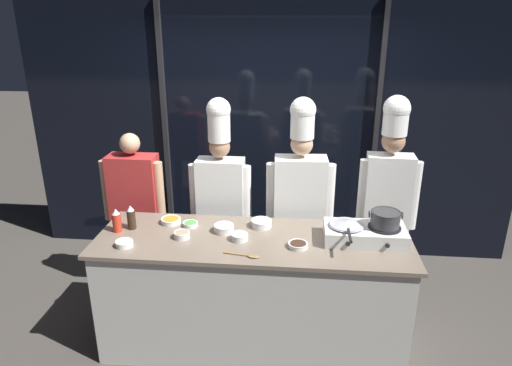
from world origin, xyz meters
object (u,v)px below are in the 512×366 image
Objects in this scene: prep_bowl_bean_sprouts at (261,223)px; prep_bowl_scallions at (190,224)px; frying_pan at (347,223)px; squeeze_bottle_chili at (117,221)px; person_guest at (135,200)px; portable_stove at (365,234)px; prep_bowl_garlic at (240,236)px; prep_bowl_carrots at (171,220)px; prep_bowl_noodles at (124,243)px; serving_spoon_slotted at (248,256)px; chef_head at (221,190)px; stock_pot at (385,219)px; chef_line at (388,188)px; prep_bowl_mushrooms at (182,234)px; prep_bowl_onion at (224,228)px; chef_sous at (300,193)px; squeeze_bottle_soy at (131,218)px; prep_bowl_soy_glaze at (298,245)px.

prep_bowl_scallions is at bearing -175.36° from prep_bowl_bean_sprouts.
squeeze_bottle_chili is at bearing -179.51° from frying_pan.
portable_stove is at bearing 162.41° from person_guest.
frying_pan is 0.79m from prep_bowl_garlic.
prep_bowl_carrots is 1.23× the size of prep_bowl_noodles.
person_guest is (-0.63, 0.50, -0.02)m from prep_bowl_scallions.
serving_spoon_slotted is (0.09, -0.24, -0.02)m from prep_bowl_garlic.
prep_bowl_scallions is at bearing 155.15° from prep_bowl_garlic.
chef_head reaches higher than frying_pan.
stock_pot is 1.46× the size of prep_bowl_bean_sprouts.
prep_bowl_carrots is at bearing 165.04° from prep_bowl_scallions.
chef_line reaches higher than frying_pan.
stock_pot is at bearing 0.08° from portable_stove.
squeeze_bottle_chili is 1.55× the size of prep_bowl_mushrooms.
prep_bowl_bean_sprouts is at bearing 84.12° from serving_spoon_slotted.
prep_bowl_garlic is 1.09× the size of prep_bowl_scallions.
prep_bowl_garlic is at bearing 12.15° from prep_bowl_noodles.
prep_bowl_onion reaches higher than prep_bowl_noodles.
chef_head is at bearing 102.00° from prep_bowl_onion.
prep_bowl_scallions is at bearing 23.97° from chef_sous.
prep_bowl_mushrooms reaches higher than prep_bowl_noodles.
prep_bowl_mushrooms is 0.08× the size of person_guest.
chef_sous reaches higher than squeeze_bottle_soy.
serving_spoon_slotted is at bearing 42.33° from chef_line.
prep_bowl_scallions is 0.50m from chef_head.
serving_spoon_slotted is 0.96m from chef_head.
squeeze_bottle_soy reaches higher than frying_pan.
prep_bowl_mushrooms is 1.08m from chef_sous.
prep_bowl_onion is 0.96× the size of prep_bowl_bean_sprouts.
squeeze_bottle_chili reaches higher than prep_bowl_soy_glaze.
squeeze_bottle_chili is at bearing 19.66° from chef_sous.
prep_bowl_scallions is (-0.85, 0.26, -0.00)m from prep_bowl_soy_glaze.
frying_pan is at bearing -178.77° from stock_pot.
stock_pot reaches higher than prep_bowl_carrots.
prep_bowl_noodles is 1.25m from prep_bowl_soy_glaze.
chef_line is (0.39, 0.58, 0.07)m from frying_pan.
portable_stove is 0.79m from prep_bowl_bean_sprouts.
prep_bowl_onion is (0.72, 0.01, -0.06)m from squeeze_bottle_soy.
chef_head is (0.18, 0.66, 0.11)m from prep_bowl_mushrooms.
chef_sous reaches higher than prep_bowl_carrots.
frying_pan is 0.65m from chef_sous.
prep_bowl_bean_sprouts is 0.09× the size of chef_line.
prep_bowl_carrots is (-0.15, 0.25, -0.01)m from prep_bowl_mushrooms.
person_guest reaches higher than portable_stove.
portable_stove is 2.29× the size of serving_spoon_slotted.
squeeze_bottle_chili is 1.39m from prep_bowl_soy_glaze.
prep_bowl_bean_sprouts is 0.09× the size of chef_head.
person_guest is 0.82× the size of chef_sous.
prep_bowl_scallions is 0.46× the size of serving_spoon_slotted.
prep_bowl_soy_glaze is at bearing -9.44° from prep_bowl_garlic.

